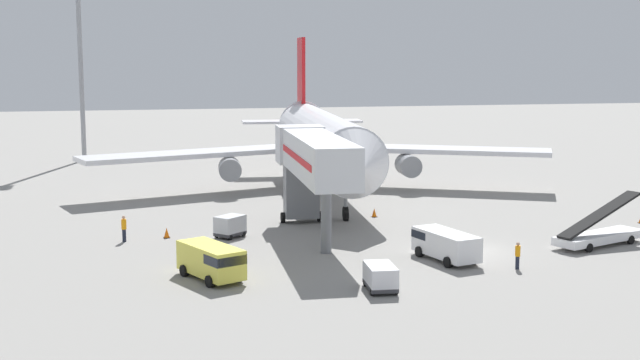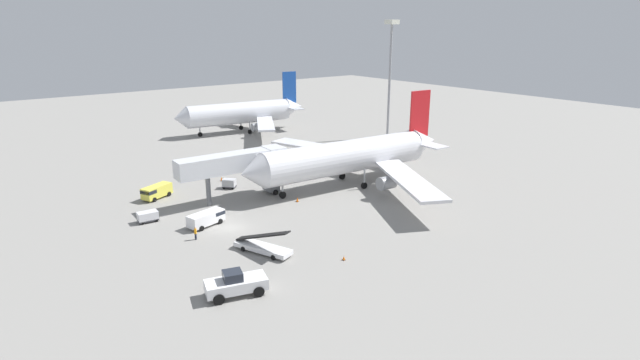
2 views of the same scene
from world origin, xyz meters
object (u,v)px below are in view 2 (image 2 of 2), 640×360
Objects in this scene: baggage_cart_outer_left at (229,183)px; apron_light_mast at (391,58)px; baggage_cart_mid_left at (148,216)px; safety_cone_alpha at (344,258)px; pushback_tug at (236,284)px; belt_loader_truck at (263,246)px; service_van_far_center at (207,218)px; safety_cone_charlie at (297,200)px; airplane_background at (243,113)px; jet_bridge at (239,164)px; ground_crew_worker_midground at (210,172)px; safety_cone_bravo at (222,179)px; airplane_at_gate at (351,156)px; ground_crew_worker_foreground at (195,233)px; service_van_mid_right at (156,191)px.

apron_light_mast reaches higher than baggage_cart_outer_left.
baggage_cart_mid_left is 28.31m from safety_cone_alpha.
pushback_tug reaches higher than safety_cone_alpha.
belt_loader_truck is 11.74m from service_van_far_center.
safety_cone_charlie is 53.70m from airplane_background.
apron_light_mast is at bearing 131.08° from safety_cone_alpha.
jet_bridge is at bearing -29.38° from airplane_background.
service_van_far_center reaches higher than safety_cone_charlie.
ground_crew_worker_midground reaches higher than safety_cone_bravo.
ground_crew_worker_midground is 2.64× the size of safety_cone_charlie.
airplane_at_gate is 30.49m from ground_crew_worker_foreground.
service_van_mid_right is at bearing 174.99° from ground_crew_worker_foreground.
ground_crew_worker_midground is at bearing -84.21° from apron_light_mast.
pushback_tug is 0.24× the size of apron_light_mast.
service_van_mid_right reaches higher than safety_cone_charlie.
belt_loader_truck reaches higher than service_van_far_center.
safety_cone_bravo is at bearing 12.36° from ground_crew_worker_midground.
belt_loader_truck is 9.44m from ground_crew_worker_foreground.
ground_crew_worker_foreground is at bearing -149.95° from belt_loader_truck.
ground_crew_worker_midground is at bearing -165.63° from safety_cone_charlie.
baggage_cart_mid_left is at bearing -26.15° from service_van_mid_right.
ground_crew_worker_midground is at bearing -37.34° from airplane_background.
pushback_tug is (24.82, -14.06, -4.31)m from jet_bridge.
safety_cone_alpha is (7.23, 6.24, -0.51)m from belt_loader_truck.
jet_bridge is 3.31× the size of service_van_mid_right.
belt_loader_truck reaches higher than pushback_tug.
ground_crew_worker_foreground reaches higher than safety_cone_alpha.
pushback_tug is 77.99m from apron_light_mast.
service_van_far_center reaches higher than baggage_cart_mid_left.
jet_bridge is 11.72m from service_van_far_center.
pushback_tug is at bearing -46.76° from belt_loader_truck.
safety_cone_bravo is (-28.34, 8.84, -0.43)m from belt_loader_truck.
pushback_tug is 19.03m from service_van_far_center.
belt_loader_truck is at bearing 30.05° from ground_crew_worker_foreground.
airplane_at_gate is 12.80m from safety_cone_charlie.
apron_light_mast is at bearing 119.47° from safety_cone_charlie.
service_van_far_center is at bearing -157.46° from safety_cone_alpha.
pushback_tug is 3.50× the size of ground_crew_worker_midground.
pushback_tug reaches higher than safety_cone_charlie.
jet_bridge is 30.77× the size of safety_cone_alpha.
service_van_mid_right is 12.38m from ground_crew_worker_midground.
service_van_far_center is at bearing 137.62° from ground_crew_worker_foreground.
service_van_mid_right is at bearing 153.85° from baggage_cart_mid_left.
ground_crew_worker_foreground is 0.06× the size of apron_light_mast.
apron_light_mast is at bearing 124.15° from pushback_tug.
jet_bridge is 7.05× the size of baggage_cart_outer_left.
baggage_cart_outer_left is 0.06× the size of airplane_background.
pushback_tug is 34.10m from baggage_cart_outer_left.
pushback_tug is 0.17× the size of airplane_background.
belt_loader_truck is 25.29m from baggage_cart_outer_left.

